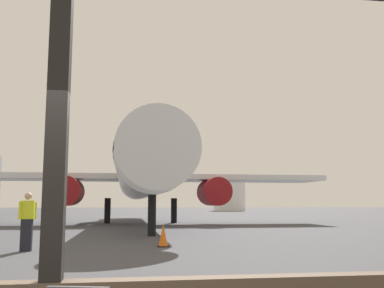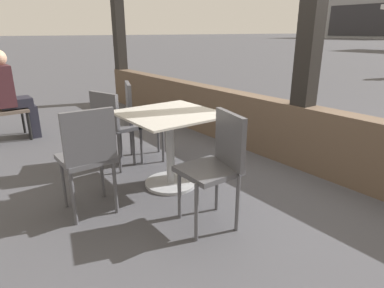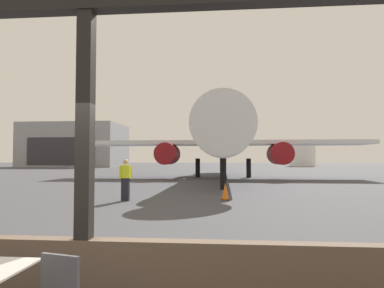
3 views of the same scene
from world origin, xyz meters
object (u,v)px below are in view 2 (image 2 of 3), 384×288
cafe_chair_window_right (88,152)px  distant_hangar (384,13)px  cafe_chair_window_left (218,160)px  cafe_chair_aisle_right (113,122)px  seated_passenger (10,92)px  dining_table (170,141)px  lounge_bench (8,113)px  cafe_chair_aisle_left (138,115)px

cafe_chair_window_right → distant_hangar: (-30.73, 72.12, 4.18)m
cafe_chair_window_left → cafe_chair_window_right: bearing=-134.1°
cafe_chair_window_right → cafe_chair_window_left: bearing=45.9°
cafe_chair_aisle_right → seated_passenger: bearing=-159.7°
dining_table → cafe_chair_window_left: 0.81m
cafe_chair_aisle_right → dining_table: bearing=18.1°
lounge_bench → seated_passenger: bearing=82.5°
seated_passenger → cafe_chair_aisle_right: bearing=20.3°
cafe_chair_window_right → lounge_bench: size_ratio=1.91×
cafe_chair_window_right → seated_passenger: 2.67m
cafe_chair_window_left → distant_hangar: distant_hangar is taller
cafe_chair_window_left → cafe_chair_window_right: cafe_chair_window_right is taller
seated_passenger → distant_hangar: distant_hangar is taller
dining_table → seated_passenger: seated_passenger is taller
cafe_chair_window_left → distant_hangar: 78.11m
cafe_chair_window_left → lounge_bench: bearing=-165.1°
cafe_chair_window_left → cafe_chair_window_right: size_ratio=0.98×
dining_table → seated_passenger: bearing=-160.3°
dining_table → cafe_chair_aisle_left: 0.82m
dining_table → distant_hangar: distant_hangar is taller
distant_hangar → cafe_chair_aisle_left: bearing=-67.3°
cafe_chair_aisle_left → seated_passenger: bearing=-150.2°
cafe_chair_aisle_right → cafe_chair_aisle_left: bearing=99.4°
cafe_chair_window_right → seated_passenger: bearing=-178.1°
dining_table → seated_passenger: (-2.59, -0.93, 0.21)m
seated_passenger → cafe_chair_aisle_left: bearing=29.8°
cafe_chair_aisle_left → cafe_chair_window_right: bearing=-46.1°
cafe_chair_window_right → lounge_bench: (-2.68, -0.16, -0.17)m
cafe_chair_window_right → cafe_chair_aisle_left: 1.29m
dining_table → cafe_chair_window_left: cafe_chair_window_left is taller
cafe_chair_aisle_left → distant_hangar: (-29.84, 71.19, 4.19)m
dining_table → cafe_chair_window_left: (0.80, -0.09, 0.08)m
cafe_chair_window_left → seated_passenger: 3.49m
cafe_chair_window_left → lounge_bench: 3.52m
seated_passenger → distant_hangar: bearing=111.2°
lounge_bench → cafe_chair_aisle_right: bearing=22.2°
distant_hangar → cafe_chair_aisle_right: bearing=-67.3°
cafe_chair_aisle_left → lounge_bench: size_ratio=1.91×
cafe_chair_aisle_left → distant_hangar: distant_hangar is taller
cafe_chair_window_left → cafe_chair_aisle_left: size_ratio=0.98×
dining_table → cafe_chair_aisle_right: cafe_chair_aisle_right is taller
cafe_chair_window_left → seated_passenger: bearing=-166.2°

